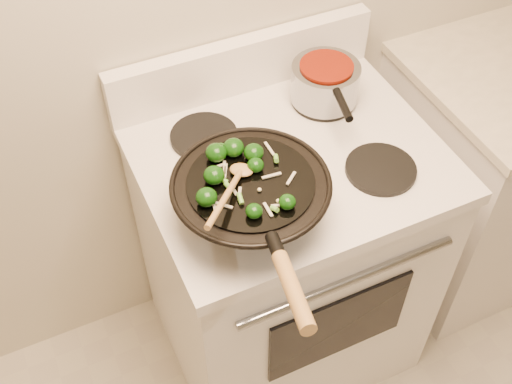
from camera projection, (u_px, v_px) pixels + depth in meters
name	position (u px, v px, depth m)	size (l,w,h in m)	color
stove	(284.00, 256.00, 2.00)	(0.78, 0.67, 1.08)	white
counter_unit	(503.00, 168.00, 2.27)	(0.79, 0.62, 0.91)	silver
wok	(251.00, 198.00, 1.46)	(0.37, 0.60, 0.19)	black
stirfry	(233.00, 167.00, 1.43)	(0.24, 0.24, 0.04)	#0D3508
wooden_spoon	(232.00, 185.00, 1.38)	(0.19, 0.21, 0.07)	#A1763F
saucepan	(325.00, 82.00, 1.75)	(0.19, 0.30, 0.11)	gray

